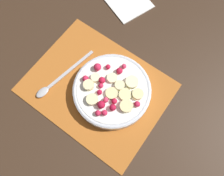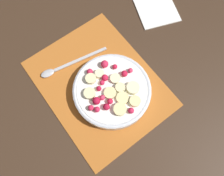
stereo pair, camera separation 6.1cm
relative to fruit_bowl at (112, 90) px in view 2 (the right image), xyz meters
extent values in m
plane|color=#382619|center=(-0.05, -0.01, -0.03)|extent=(3.00, 3.00, 0.00)
cube|color=#B26023|center=(-0.05, -0.01, -0.02)|extent=(0.41, 0.32, 0.01)
cylinder|color=silver|center=(0.00, 0.00, -0.01)|extent=(0.22, 0.22, 0.03)
torus|color=silver|center=(0.00, 0.00, 0.01)|extent=(0.22, 0.22, 0.01)
cylinder|color=white|center=(0.00, 0.00, 0.01)|extent=(0.20, 0.20, 0.00)
cylinder|color=beige|center=(0.01, -0.01, 0.02)|extent=(0.04, 0.04, 0.01)
cylinder|color=#F4EAB7|center=(-0.06, 0.00, 0.02)|extent=(0.03, 0.03, 0.01)
cylinder|color=beige|center=(-0.06, -0.03, 0.02)|extent=(0.04, 0.04, 0.01)
cylinder|color=beige|center=(-0.02, -0.06, 0.02)|extent=(0.04, 0.04, 0.01)
cylinder|color=beige|center=(0.07, 0.03, 0.02)|extent=(0.04, 0.04, 0.01)
cylinder|color=#F4EAB7|center=(-0.02, 0.03, 0.02)|extent=(0.04, 0.04, 0.01)
cylinder|color=beige|center=(0.01, 0.02, 0.02)|extent=(0.03, 0.03, 0.01)
cylinder|color=beige|center=(0.04, 0.01, 0.02)|extent=(0.04, 0.04, 0.01)
cylinder|color=#F4EAB7|center=(0.04, 0.05, 0.02)|extent=(0.05, 0.05, 0.01)
cylinder|color=beige|center=(0.06, -0.02, 0.02)|extent=(0.05, 0.05, 0.01)
sphere|color=#B21433|center=(-0.02, -0.03, 0.02)|extent=(0.01, 0.01, 0.01)
sphere|color=#DB3356|center=(0.01, -0.04, 0.02)|extent=(0.02, 0.02, 0.02)
sphere|color=#DB3356|center=(-0.01, 0.07, 0.02)|extent=(0.01, 0.01, 0.01)
sphere|color=#B21433|center=(0.00, -0.06, 0.02)|extent=(0.02, 0.02, 0.02)
sphere|color=#D12347|center=(0.01, -0.08, 0.02)|extent=(0.02, 0.02, 0.02)
sphere|color=red|center=(-0.04, 0.05, 0.02)|extent=(0.01, 0.01, 0.01)
sphere|color=red|center=(-0.04, 0.00, 0.02)|extent=(0.02, 0.02, 0.02)
sphere|color=#D12347|center=(0.08, 0.00, 0.02)|extent=(0.02, 0.02, 0.02)
sphere|color=#B21433|center=(0.03, -0.04, 0.02)|extent=(0.02, 0.02, 0.02)
sphere|color=red|center=(-0.01, 0.05, 0.02)|extent=(0.02, 0.02, 0.02)
sphere|color=#D12347|center=(-0.07, 0.03, 0.02)|extent=(0.02, 0.02, 0.02)
sphere|color=red|center=(0.03, -0.03, 0.02)|extent=(0.02, 0.02, 0.02)
sphere|color=#D12347|center=(-0.08, -0.02, 0.02)|extent=(0.02, 0.02, 0.02)
sphere|color=#D12347|center=(-0.03, -0.02, 0.02)|extent=(0.01, 0.01, 0.01)
sphere|color=#D12347|center=(0.02, -0.07, 0.02)|extent=(0.02, 0.02, 0.02)
cube|color=#B2B2B7|center=(-0.15, -0.01, -0.02)|extent=(0.04, 0.18, 0.00)
ellipsoid|color=#B2B2B7|center=(-0.17, -0.12, -0.02)|extent=(0.03, 0.05, 0.01)
cube|color=white|center=(-0.16, 0.31, -0.02)|extent=(0.20, 0.18, 0.01)
camera|label=1|loc=(0.12, -0.16, 0.59)|focal=35.00mm
camera|label=2|loc=(0.16, -0.12, 0.59)|focal=35.00mm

